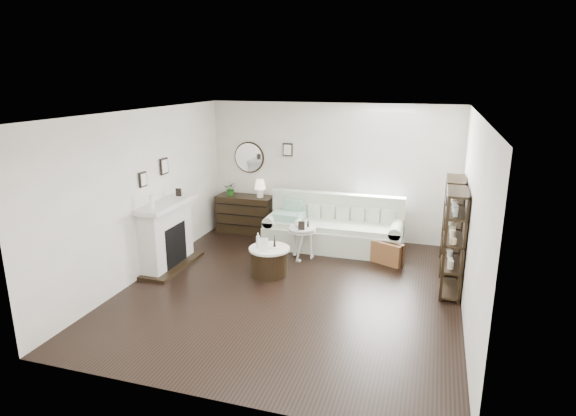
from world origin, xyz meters
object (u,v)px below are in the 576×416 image
(drum_table, at_px, (269,261))
(pedestal_table, at_px, (302,230))
(dresser, at_px, (245,214))
(sofa, at_px, (334,231))

(drum_table, distance_m, pedestal_table, 0.94)
(dresser, height_order, pedestal_table, dresser)
(sofa, relative_size, dresser, 2.21)
(dresser, bearing_deg, sofa, -11.14)
(pedestal_table, bearing_deg, drum_table, -111.79)
(dresser, xyz_separation_m, pedestal_table, (1.57, -1.17, 0.16))
(sofa, distance_m, drum_table, 1.77)
(sofa, bearing_deg, dresser, 168.86)
(dresser, xyz_separation_m, drum_table, (1.24, -2.00, -0.15))
(drum_table, bearing_deg, sofa, 65.17)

